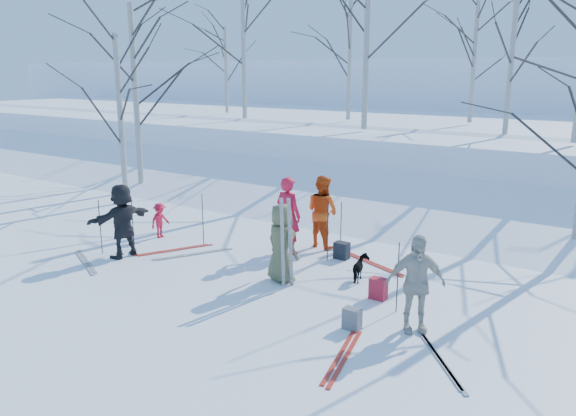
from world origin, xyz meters
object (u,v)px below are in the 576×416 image
Objects in this scene: skier_red_seated at (160,220)px; skier_red_north at (288,215)px; backpack_red at (378,289)px; skier_redor_behind at (322,211)px; skier_cream_east at (415,283)px; dog at (361,269)px; skier_olive_center at (282,243)px; skier_grey_west at (122,221)px; backpack_dark at (342,251)px; backpack_grey at (352,319)px.

skier_red_north is at bearing -77.60° from skier_red_seated.
skier_red_north is 4.51× the size of backpack_red.
skier_redor_behind reaches higher than skier_red_seated.
dog is (-1.82, 1.57, -0.58)m from skier_cream_east.
skier_cream_east is at bearing -176.68° from skier_olive_center.
skier_cream_east is at bearing 97.92° from skier_grey_west.
dog is at bearing 104.00° from skier_cream_east.
backpack_dark is (-2.85, 2.62, -0.66)m from skier_cream_east.
skier_grey_west is at bearing -0.87° from dog.
skier_olive_center is at bearing -100.00° from backpack_dark.
skier_grey_west reaches higher than backpack_grey.
skier_red_seated is at bearing 134.37° from skier_cream_east.
skier_grey_west is (0.46, -1.59, 0.42)m from skier_red_seated.
skier_red_north is at bearing -35.27° from dog.
skier_redor_behind is (-0.54, 2.54, 0.08)m from skier_olive_center.
dog is (1.92, -1.61, -0.64)m from skier_redor_behind.
skier_red_seated is 7.83m from skier_cream_east.
backpack_dark is at bearing 121.74° from backpack_grey.
skier_olive_center is at bearing 152.69° from backpack_grey.
skier_cream_east reaches higher than backpack_grey.
backpack_grey is at bearing 139.92° from skier_redor_behind.
skier_cream_east is at bearing 154.70° from skier_red_north.
skier_red_north is 3.68m from skier_red_seated.
skier_cream_east is 2.47m from dog.
backpack_grey is at bearing -107.13° from skier_red_seated.
skier_red_seated is at bearing 16.72° from skier_red_north.
skier_red_north is at bearing 116.19° from skier_cream_east.
skier_olive_center is 2.68m from backpack_grey.
skier_grey_west is at bearing -147.56° from backpack_dark.
skier_cream_east is 4.28× the size of backpack_dark.
skier_redor_behind is at bearing -66.95° from skier_red_seated.
skier_red_seated is at bearing 163.79° from backpack_grey.
skier_red_seated is (-3.96, -1.76, -0.44)m from skier_redor_behind.
skier_cream_east is 7.23m from skier_grey_west.
backpack_red reaches higher than backpack_grey.
backpack_grey is at bearing 94.97° from dog.
skier_cream_east is 0.97× the size of skier_grey_west.
skier_redor_behind is 1.03× the size of skier_grey_west.
skier_olive_center is 1.88m from skier_red_north.
backpack_red is at bearing 118.98° from dog.
dog is at bearing -131.37° from skier_olive_center.
backpack_grey is at bearing 142.52° from skier_red_north.
skier_grey_west is at bearing 146.17° from skier_cream_east.
dog reaches higher than backpack_grey.
dog is 1.63× the size of backpack_dark.
skier_red_seated is 0.53× the size of skier_grey_west.
skier_olive_center reaches higher than skier_red_seated.
backpack_grey is 0.95× the size of backpack_dark.
skier_redor_behind is 4.84m from skier_grey_west.
skier_redor_behind is 2.59m from dog.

